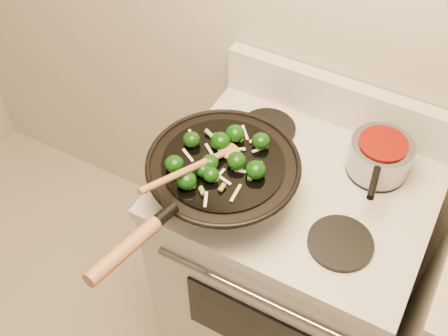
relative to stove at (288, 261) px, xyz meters
The scene contains 5 objects.
stove is the anchor object (origin of this frame).
wok 0.59m from the stove, 138.78° to the right, with size 0.43×0.71×0.21m.
stirfry 0.66m from the stove, 140.81° to the right, with size 0.27×0.31×0.05m.
wooden_spoon 0.69m from the stove, 136.91° to the right, with size 0.15×0.33×0.09m.
saucepan 0.57m from the stove, 38.83° to the left, with size 0.18×0.29×0.11m.
Camera 1 is at (0.29, 0.14, 2.21)m, focal length 45.00 mm.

